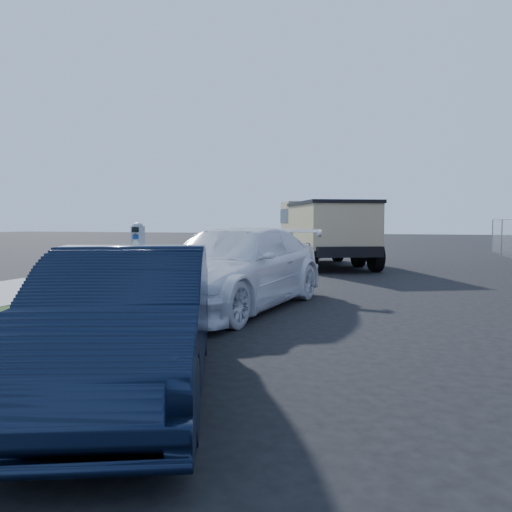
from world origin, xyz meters
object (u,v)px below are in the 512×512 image
(white_wagon, at_px, (234,268))
(navy_sedan, at_px, (127,320))
(parking_meter, at_px, (138,247))
(dump_truck, at_px, (323,229))

(white_wagon, bearing_deg, navy_sedan, -74.37)
(parking_meter, distance_m, navy_sedan, 3.81)
(parking_meter, xyz_separation_m, white_wagon, (1.18, 1.60, -0.47))
(white_wagon, relative_size, navy_sedan, 1.24)
(dump_truck, bearing_deg, white_wagon, -115.20)
(dump_truck, bearing_deg, parking_meter, -120.95)
(navy_sedan, height_order, dump_truck, dump_truck)
(navy_sedan, xyz_separation_m, dump_truck, (-0.52, 14.85, 0.70))
(white_wagon, height_order, navy_sedan, white_wagon)
(parking_meter, bearing_deg, white_wagon, 59.16)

